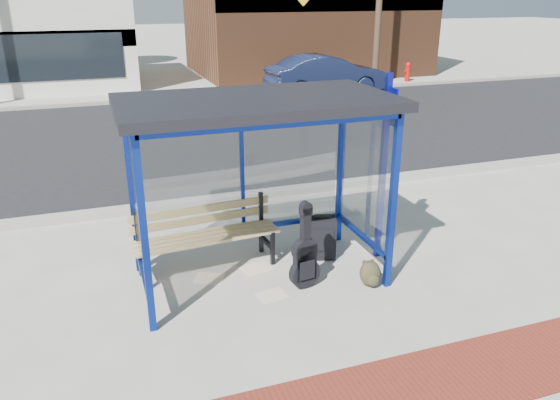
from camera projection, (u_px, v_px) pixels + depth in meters
name	position (u px, v px, depth m)	size (l,w,h in m)	color
ground	(260.00, 277.00, 7.32)	(120.00, 120.00, 0.00)	#B2ADA0
curb_near	(212.00, 200.00, 9.86)	(60.00, 0.25, 0.12)	gray
street_asphalt	(169.00, 137.00, 14.37)	(60.00, 10.00, 0.00)	black
curb_far	(147.00, 100.00, 18.84)	(60.00, 0.25, 0.12)	gray
far_sidewalk	(141.00, 93.00, 20.53)	(60.00, 4.00, 0.01)	#B2ADA0
bus_shelter	(256.00, 125.00, 6.64)	(3.30, 1.80, 2.42)	navy
storefront_brown	(305.00, 0.00, 24.93)	(10.00, 7.08, 6.40)	#59331E
bench	(205.00, 233.00, 7.40)	(2.00, 0.63, 0.93)	black
guitar_bag	(305.00, 259.00, 6.95)	(0.42, 0.18, 1.12)	black
suitcase	(322.00, 238.00, 7.76)	(0.43, 0.34, 0.67)	black
backpack	(371.00, 274.00, 7.07)	(0.30, 0.28, 0.34)	#2F2D1A
sign_post	(384.00, 158.00, 7.41)	(0.11, 0.33, 2.62)	#0C1086
newspaper_a	(209.00, 278.00, 7.29)	(0.38, 0.30, 0.01)	white
newspaper_b	(272.00, 295.00, 6.89)	(0.36, 0.28, 0.01)	white
newspaper_c	(257.00, 269.00, 7.55)	(0.41, 0.32, 0.01)	white
parked_car	(326.00, 75.00, 19.90)	(1.52, 4.37, 1.44)	#171F41
fire_hydrant	(408.00, 71.00, 22.88)	(0.36, 0.24, 0.81)	#B90F0D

